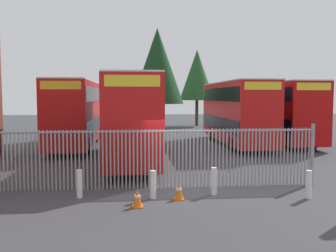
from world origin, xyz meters
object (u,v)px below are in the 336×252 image
double_decker_bus_far_back (236,111)px  traffic_cone_near_kerb (179,191)px  double_decker_bus_behind_fence_right (278,110)px  traffic_cone_by_gate (137,198)px  bollard_near_right (214,181)px  double_decker_bus_near_gate (132,115)px  bollard_far_right (309,184)px  bollard_near_left (79,184)px  bollard_center_front (153,185)px  double_decker_bus_behind_fence_left (76,111)px

double_decker_bus_far_back → traffic_cone_near_kerb: 14.96m
double_decker_bus_behind_fence_right → traffic_cone_by_gate: bearing=-124.6°
traffic_cone_by_gate → bollard_near_right: bearing=24.8°
double_decker_bus_near_gate → bollard_far_right: 10.12m
double_decker_bus_far_back → bollard_near_left: bearing=-124.7°
double_decker_bus_behind_fence_right → bollard_center_front: (-10.12, -14.54, -1.95)m
traffic_cone_by_gate → double_decker_bus_behind_fence_right: bearing=55.4°
bollard_near_left → bollard_near_right: bearing=-0.6°
traffic_cone_by_gate → bollard_near_left: bearing=146.4°
bollard_center_front → double_decker_bus_near_gate: bearing=94.9°
double_decker_bus_behind_fence_left → traffic_cone_by_gate: 14.99m
double_decker_bus_behind_fence_right → bollard_near_left: (-12.57, -14.17, -1.95)m
traffic_cone_by_gate → double_decker_bus_near_gate: bearing=90.8°
bollard_near_left → traffic_cone_near_kerb: 3.35m
bollard_near_left → traffic_cone_by_gate: size_ratio=1.61×
traffic_cone_near_kerb → double_decker_bus_far_back: bearing=67.1°
bollard_near_right → traffic_cone_by_gate: bearing=-155.2°
bollard_near_left → traffic_cone_by_gate: bearing=-33.6°
double_decker_bus_far_back → double_decker_bus_behind_fence_left: bearing=-179.8°
bollard_near_left → bollard_center_front: bearing=-8.5°
double_decker_bus_near_gate → bollard_near_right: bearing=-69.0°
double_decker_bus_behind_fence_right → bollard_center_front: double_decker_bus_behind_fence_right is taller
double_decker_bus_near_gate → double_decker_bus_behind_fence_right: same height
bollard_far_right → traffic_cone_near_kerb: (-4.32, 0.31, -0.19)m
double_decker_bus_near_gate → double_decker_bus_behind_fence_right: bearing=32.9°
bollard_near_left → bollard_far_right: same height
double_decker_bus_near_gate → traffic_cone_near_kerb: (1.50, -7.74, -2.13)m
bollard_near_right → traffic_cone_by_gate: size_ratio=1.61×
traffic_cone_by_gate → bollard_far_right: bearing=4.3°
double_decker_bus_behind_fence_right → traffic_cone_by_gate: 18.88m
double_decker_bus_near_gate → bollard_near_left: (-1.80, -7.19, -1.95)m
bollard_near_left → double_decker_bus_far_back: bearing=55.3°
bollard_near_left → bollard_center_front: 2.48m
bollard_near_left → bollard_far_right: bearing=-6.4°
bollard_center_front → bollard_near_left: bearing=171.5°
traffic_cone_near_kerb → bollard_center_front: bearing=168.2°
double_decker_bus_behind_fence_left → double_decker_bus_far_back: (11.00, 0.05, 0.00)m
bollard_near_left → traffic_cone_near_kerb: (3.30, -0.54, -0.19)m
bollard_center_front → bollard_near_right: 2.16m
double_decker_bus_behind_fence_left → double_decker_bus_far_back: same height
bollard_near_left → bollard_near_right: (4.59, -0.05, 0.00)m
double_decker_bus_far_back → traffic_cone_by_gate: bearing=-116.4°
bollard_near_left → bollard_near_right: size_ratio=1.00×
double_decker_bus_behind_fence_left → double_decker_bus_far_back: size_ratio=1.00×
double_decker_bus_behind_fence_left → bollard_far_right: double_decker_bus_behind_fence_left is taller
double_decker_bus_behind_fence_right → traffic_cone_by_gate: size_ratio=18.32×
double_decker_bus_behind_fence_left → bollard_near_right: 14.76m
double_decker_bus_near_gate → traffic_cone_by_gate: (0.12, -8.47, -2.13)m
double_decker_bus_near_gate → bollard_near_left: bearing=-104.1°
bollard_center_front → traffic_cone_by_gate: (-0.53, -0.91, -0.19)m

